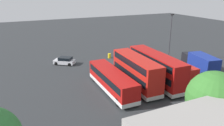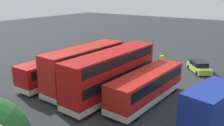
{
  "view_description": "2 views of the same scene",
  "coord_description": "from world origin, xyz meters",
  "px_view_note": "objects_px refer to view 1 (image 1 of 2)",
  "views": [
    {
      "loc": [
        17.29,
        35.16,
        13.71
      ],
      "look_at": [
        2.64,
        3.81,
        1.93
      ],
      "focal_mm": 35.15,
      "sensor_mm": 36.0,
      "label": 1
    },
    {
      "loc": [
        -14.6,
        28.06,
        9.99
      ],
      "look_at": [
        2.48,
        4.0,
        1.3
      ],
      "focal_mm": 38.33,
      "sensor_mm": 36.0,
      "label": 2
    }
  ],
  "objects_px": {
    "bus_single_deck_near_end": "(170,68)",
    "car_small_green": "(65,61)",
    "box_truck_blue": "(200,63)",
    "waste_bin_yellow": "(109,56)",
    "bus_double_decker_third": "(136,71)",
    "bus_double_decker_second": "(155,68)",
    "lamp_post_tall": "(170,35)",
    "car_hatchback_silver": "(139,53)",
    "bus_single_deck_fourth": "(112,80)"
  },
  "relations": [
    {
      "from": "bus_single_deck_near_end",
      "to": "bus_double_decker_third",
      "type": "bearing_deg",
      "value": 6.8
    },
    {
      "from": "car_hatchback_silver",
      "to": "waste_bin_yellow",
      "type": "distance_m",
      "value": 6.25
    },
    {
      "from": "bus_single_deck_near_end",
      "to": "car_small_green",
      "type": "height_order",
      "value": "bus_single_deck_near_end"
    },
    {
      "from": "bus_double_decker_third",
      "to": "box_truck_blue",
      "type": "relative_size",
      "value": 1.33
    },
    {
      "from": "bus_single_deck_fourth",
      "to": "lamp_post_tall",
      "type": "bearing_deg",
      "value": -154.59
    },
    {
      "from": "bus_single_deck_fourth",
      "to": "waste_bin_yellow",
      "type": "bearing_deg",
      "value": -113.13
    },
    {
      "from": "car_small_green",
      "to": "waste_bin_yellow",
      "type": "height_order",
      "value": "car_small_green"
    },
    {
      "from": "car_small_green",
      "to": "bus_single_deck_fourth",
      "type": "bearing_deg",
      "value": 103.05
    },
    {
      "from": "car_small_green",
      "to": "lamp_post_tall",
      "type": "relative_size",
      "value": 0.46
    },
    {
      "from": "bus_single_deck_fourth",
      "to": "waste_bin_yellow",
      "type": "relative_size",
      "value": 11.95
    },
    {
      "from": "bus_double_decker_third",
      "to": "car_small_green",
      "type": "distance_m",
      "value": 16.11
    },
    {
      "from": "bus_double_decker_second",
      "to": "lamp_post_tall",
      "type": "height_order",
      "value": "lamp_post_tall"
    },
    {
      "from": "bus_double_decker_third",
      "to": "bus_single_deck_fourth",
      "type": "relative_size",
      "value": 0.92
    },
    {
      "from": "bus_single_deck_near_end",
      "to": "waste_bin_yellow",
      "type": "bearing_deg",
      "value": -71.55
    },
    {
      "from": "bus_single_deck_fourth",
      "to": "box_truck_blue",
      "type": "bearing_deg",
      "value": -179.08
    },
    {
      "from": "bus_double_decker_third",
      "to": "bus_single_deck_fourth",
      "type": "bearing_deg",
      "value": -4.01
    },
    {
      "from": "bus_single_deck_near_end",
      "to": "bus_double_decker_third",
      "type": "xyz_separation_m",
      "value": [
        6.89,
        0.82,
        0.83
      ]
    },
    {
      "from": "bus_single_deck_near_end",
      "to": "car_hatchback_silver",
      "type": "height_order",
      "value": "bus_single_deck_near_end"
    },
    {
      "from": "bus_double_decker_second",
      "to": "lamp_post_tall",
      "type": "bearing_deg",
      "value": -138.68
    },
    {
      "from": "bus_single_deck_near_end",
      "to": "waste_bin_yellow",
      "type": "relative_size",
      "value": 10.78
    },
    {
      "from": "bus_single_deck_near_end",
      "to": "car_small_green",
      "type": "relative_size",
      "value": 2.44
    },
    {
      "from": "car_small_green",
      "to": "waste_bin_yellow",
      "type": "xyz_separation_m",
      "value": [
        -9.35,
        -0.07,
        -0.22
      ]
    },
    {
      "from": "bus_single_deck_near_end",
      "to": "car_small_green",
      "type": "distance_m",
      "value": 19.46
    },
    {
      "from": "bus_single_deck_near_end",
      "to": "bus_double_decker_second",
      "type": "bearing_deg",
      "value": 12.24
    },
    {
      "from": "bus_single_deck_near_end",
      "to": "waste_bin_yellow",
      "type": "distance_m",
      "value": 14.44
    },
    {
      "from": "lamp_post_tall",
      "to": "car_small_green",
      "type": "bearing_deg",
      "value": -18.62
    },
    {
      "from": "bus_double_decker_third",
      "to": "car_hatchback_silver",
      "type": "xyz_separation_m",
      "value": [
        -8.34,
        -12.75,
        -1.75
      ]
    },
    {
      "from": "bus_double_decker_second",
      "to": "car_hatchback_silver",
      "type": "xyz_separation_m",
      "value": [
        -4.92,
        -12.68,
        -1.75
      ]
    },
    {
      "from": "bus_single_deck_fourth",
      "to": "waste_bin_yellow",
      "type": "distance_m",
      "value": 15.5
    },
    {
      "from": "box_truck_blue",
      "to": "waste_bin_yellow",
      "type": "distance_m",
      "value": 17.63
    },
    {
      "from": "bus_double_decker_third",
      "to": "bus_double_decker_second",
      "type": "bearing_deg",
      "value": -178.83
    },
    {
      "from": "car_hatchback_silver",
      "to": "waste_bin_yellow",
      "type": "relative_size",
      "value": 4.46
    },
    {
      "from": "bus_double_decker_third",
      "to": "box_truck_blue",
      "type": "bearing_deg",
      "value": -177.66
    },
    {
      "from": "box_truck_blue",
      "to": "car_hatchback_silver",
      "type": "relative_size",
      "value": 1.85
    },
    {
      "from": "box_truck_blue",
      "to": "waste_bin_yellow",
      "type": "bearing_deg",
      "value": -52.46
    },
    {
      "from": "bus_single_deck_fourth",
      "to": "car_hatchback_silver",
      "type": "bearing_deg",
      "value": -134.03
    },
    {
      "from": "bus_single_deck_near_end",
      "to": "bus_single_deck_fourth",
      "type": "height_order",
      "value": "same"
    },
    {
      "from": "bus_double_decker_second",
      "to": "waste_bin_yellow",
      "type": "relative_size",
      "value": 12.58
    },
    {
      "from": "bus_single_deck_near_end",
      "to": "car_small_green",
      "type": "bearing_deg",
      "value": -44.32
    },
    {
      "from": "bus_single_deck_near_end",
      "to": "lamp_post_tall",
      "type": "xyz_separation_m",
      "value": [
        -5.42,
        -7.07,
        3.68
      ]
    },
    {
      "from": "bus_single_deck_fourth",
      "to": "bus_double_decker_second",
      "type": "bearing_deg",
      "value": 178.46
    },
    {
      "from": "bus_double_decker_second",
      "to": "bus_single_deck_fourth",
      "type": "bearing_deg",
      "value": -1.54
    },
    {
      "from": "car_hatchback_silver",
      "to": "bus_double_decker_third",
      "type": "bearing_deg",
      "value": 56.83
    },
    {
      "from": "car_hatchback_silver",
      "to": "waste_bin_yellow",
      "type": "xyz_separation_m",
      "value": [
        6.0,
        -1.72,
        -0.22
      ]
    },
    {
      "from": "bus_double_decker_second",
      "to": "lamp_post_tall",
      "type": "xyz_separation_m",
      "value": [
        -8.89,
        -7.82,
        2.85
      ]
    },
    {
      "from": "bus_double_decker_second",
      "to": "car_small_green",
      "type": "xyz_separation_m",
      "value": [
        10.44,
        -14.33,
        -1.75
      ]
    },
    {
      "from": "car_hatchback_silver",
      "to": "bus_single_deck_fourth",
      "type": "bearing_deg",
      "value": 45.97
    },
    {
      "from": "box_truck_blue",
      "to": "lamp_post_tall",
      "type": "relative_size",
      "value": 0.85
    },
    {
      "from": "bus_double_decker_third",
      "to": "bus_single_deck_near_end",
      "type": "bearing_deg",
      "value": -173.2
    },
    {
      "from": "car_hatchback_silver",
      "to": "lamp_post_tall",
      "type": "height_order",
      "value": "lamp_post_tall"
    }
  ]
}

